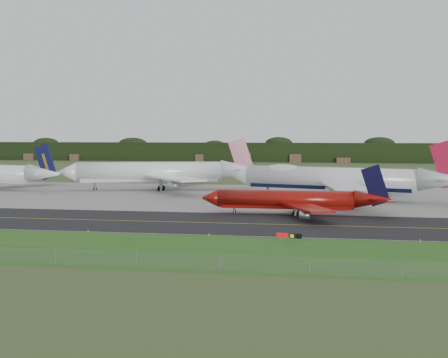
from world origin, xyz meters
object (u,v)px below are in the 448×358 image
jet_red_737 (296,200)px  taxiway_sign (289,236)px  jet_star_tail (160,173)px  jet_ba_747 (337,179)px

jet_red_737 → taxiway_sign: size_ratio=9.69×
jet_star_tail → jet_red_737: bearing=-48.6°
jet_red_737 → jet_star_tail: bearing=131.4°
jet_red_737 → taxiway_sign: jet_red_737 is taller
jet_star_tail → taxiway_sign: (47.83, -89.94, -4.65)m
taxiway_sign → jet_red_737: bearing=91.4°
jet_ba_747 → jet_star_tail: 59.99m
jet_ba_747 → jet_star_tail: (-56.67, 19.68, -0.08)m
jet_red_737 → jet_star_tail: jet_star_tail is taller
jet_star_tail → jet_ba_747: bearing=-19.1°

